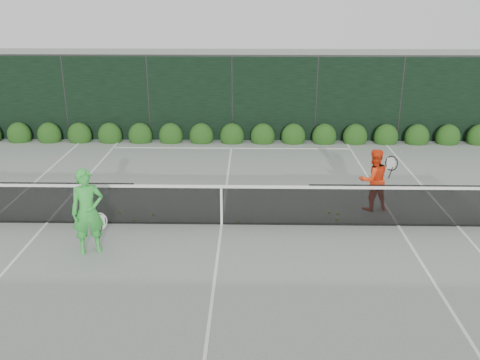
{
  "coord_description": "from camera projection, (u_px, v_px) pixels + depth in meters",
  "views": [
    {
      "loc": [
        0.66,
        -11.42,
        5.17
      ],
      "look_at": [
        0.42,
        0.3,
        1.0
      ],
      "focal_mm": 40.0,
      "sensor_mm": 36.0,
      "label": 1
    }
  ],
  "objects": [
    {
      "name": "tennis_balls",
      "position": [
        236.0,
        216.0,
        12.87
      ],
      "size": [
        5.42,
        0.69,
        0.07
      ],
      "color": "#D8ED34",
      "rests_on": "ground"
    },
    {
      "name": "ground",
      "position": [
        222.0,
        224.0,
        12.5
      ],
      "size": [
        80.0,
        80.0,
        0.0
      ],
      "primitive_type": "plane",
      "color": "gray",
      "rests_on": "ground"
    },
    {
      "name": "player_woman",
      "position": [
        88.0,
        212.0,
        10.91
      ],
      "size": [
        0.78,
        0.65,
        1.81
      ],
      "rotation": [
        0.0,
        0.0,
        0.39
      ],
      "color": "green",
      "rests_on": "ground"
    },
    {
      "name": "windscreen_fence",
      "position": [
        213.0,
        209.0,
        9.44
      ],
      "size": [
        32.0,
        21.07,
        3.06
      ],
      "color": "black",
      "rests_on": "ground"
    },
    {
      "name": "court_lines",
      "position": [
        222.0,
        224.0,
        12.5
      ],
      "size": [
        11.03,
        23.83,
        0.01
      ],
      "color": "white",
      "rests_on": "ground"
    },
    {
      "name": "hedge_row",
      "position": [
        232.0,
        136.0,
        19.16
      ],
      "size": [
        31.66,
        0.65,
        0.94
      ],
      "color": "#143A0F",
      "rests_on": "ground"
    },
    {
      "name": "player_man",
      "position": [
        373.0,
        180.0,
        13.12
      ],
      "size": [
        0.93,
        0.76,
        1.56
      ],
      "rotation": [
        0.0,
        0.0,
        3.4
      ],
      "color": "#FD3F15",
      "rests_on": "ground"
    },
    {
      "name": "tennis_net",
      "position": [
        220.0,
        203.0,
        12.32
      ],
      "size": [
        12.9,
        0.1,
        1.07
      ],
      "color": "black",
      "rests_on": "ground"
    }
  ]
}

